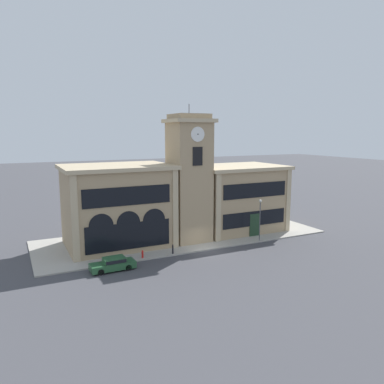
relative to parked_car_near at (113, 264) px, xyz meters
name	(u,v)px	position (x,y,z in m)	size (l,w,h in m)	color
ground_plane	(207,251)	(11.39, 1.30, -0.68)	(300.00, 300.00, 0.00)	#424247
sidewalk_kerb	(183,236)	(11.39, 7.82, -0.61)	(37.33, 13.03, 0.15)	#A39E93
clock_tower	(189,179)	(11.40, 5.97, 7.31)	(5.22, 5.22, 17.11)	tan
town_hall_left_wing	(118,206)	(2.78, 7.99, 4.28)	(12.80, 9.32, 9.88)	tan
town_hall_right_wing	(237,198)	(19.86, 8.00, 3.92)	(12.51, 9.32, 9.16)	tan
parked_car_near	(113,264)	(0.00, 0.00, 0.00)	(4.49, 1.82, 1.31)	#285633
street_lamp	(260,213)	(19.20, 1.66, 2.97)	(0.36, 0.36, 5.27)	#4C4C51
bollard	(173,249)	(7.26, 1.72, -0.02)	(0.18, 0.18, 1.06)	black
fire_hydrant	(143,254)	(3.72, 1.86, -0.11)	(0.22, 0.22, 0.87)	red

